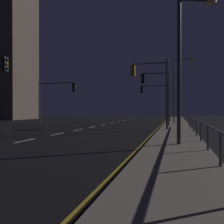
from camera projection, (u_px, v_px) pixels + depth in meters
The scene contains 11 objects.
ground_plane at pixel (80, 130), 22.65m from camera, with size 112.00×112.00×0.00m, color black.
sidewalk_right at pixel (176, 131), 20.72m from camera, with size 2.72×77.00×0.14m, color gray.
lane_markings_center at pixel (92, 127), 26.05m from camera, with size 0.14×50.00×0.01m.
lane_edge_line at pixel (159, 127), 25.96m from camera, with size 0.14×53.00×0.01m.
traffic_light_mid_right at pixel (151, 81), 21.65m from camera, with size 3.14×0.47×5.67m.
traffic_light_near_right at pixel (157, 88), 26.18m from camera, with size 2.87×0.63×5.47m.
traffic_light_overhead_east at pixel (56, 93), 29.50m from camera, with size 4.77×0.60×4.97m.
traffic_light_far_left at pixel (157, 95), 36.70m from camera, with size 4.27×0.64×5.20m.
street_lamp_across_street at pixel (185, 55), 11.95m from camera, with size 1.75×0.71×6.75m.
street_lamp_far_end at pixel (178, 84), 31.32m from camera, with size 2.53×0.38×7.78m.
barrier_fence at pixel (201, 127), 13.05m from camera, with size 0.09×23.91×0.98m.
Camera 1 is at (8.10, -3.82, 1.71)m, focal length 41.97 mm.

